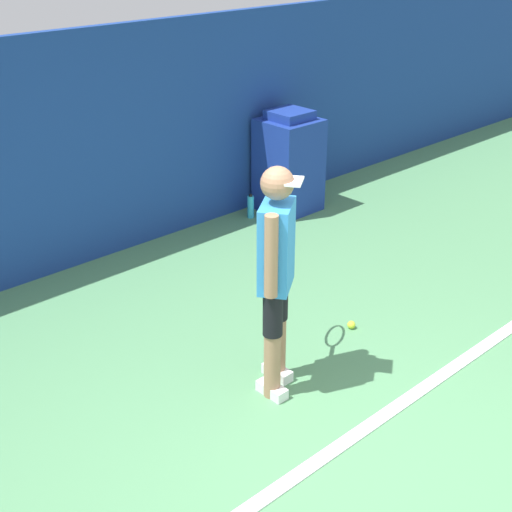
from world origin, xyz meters
TOP-DOWN VIEW (x-y plane):
  - ground_plane at (0.00, 0.00)m, footprint 24.00×24.00m
  - back_wall at (0.00, 3.79)m, footprint 24.00×0.10m
  - court_baseline at (0.00, 0.26)m, footprint 21.60×0.10m
  - tennis_player at (0.23, 1.03)m, footprint 0.78×0.61m
  - tennis_ball at (1.24, 1.16)m, footprint 0.07×0.07m
  - covered_chair at (2.73, 3.39)m, footprint 0.60×0.60m
  - water_bottle at (2.23, 3.49)m, footprint 0.07×0.07m

SIDE VIEW (x-z plane):
  - ground_plane at x=0.00m, z-range 0.00..0.00m
  - court_baseline at x=0.00m, z-range 0.00..0.01m
  - tennis_ball at x=1.24m, z-range 0.00..0.07m
  - water_bottle at x=2.23m, z-range -0.01..0.27m
  - covered_chair at x=2.73m, z-range -0.02..1.13m
  - tennis_player at x=0.23m, z-range 0.09..1.77m
  - back_wall at x=0.00m, z-range 0.00..2.21m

